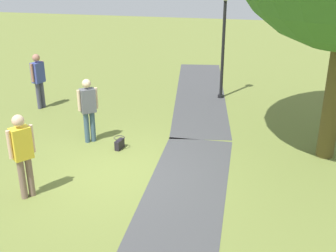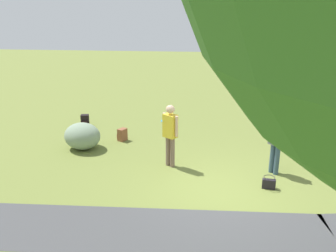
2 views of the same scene
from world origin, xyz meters
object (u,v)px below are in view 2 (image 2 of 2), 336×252
Objects in this scene: lawn_boulder at (82,136)px; handbag_on_grass at (269,183)px; spare_backpack_on_lawn at (85,120)px; frisbee_on_grass at (164,121)px; woman_with_handbag at (277,139)px; man_near_boulder at (330,112)px; passerby_on_path at (170,131)px; backpack_by_boulder at (122,135)px.

lawn_boulder reaches higher than handbag_on_grass.
frisbee_on_grass is (-2.81, -0.71, -0.18)m from spare_backpack_on_lawn.
lawn_boulder is at bearing -12.24° from woman_with_handbag.
frisbee_on_grass is at bearing -50.64° from woman_with_handbag.
man_near_boulder reaches higher than spare_backpack_on_lawn.
woman_with_handbag is 0.95× the size of passerby_on_path.
backpack_by_boulder is (1.72, -1.78, -0.83)m from passerby_on_path.
woman_with_handbag is 4.98m from backpack_by_boulder.
woman_with_handbag is 0.98× the size of man_near_boulder.
passerby_on_path is 4.02m from frisbee_on_grass.
frisbee_on_grass is (-2.23, -2.86, -0.40)m from lawn_boulder.
woman_with_handbag is 4.17× the size of backpack_by_boulder.
woman_with_handbag is at bearing 129.36° from frisbee_on_grass.
passerby_on_path is 5.23× the size of handbag_on_grass.
spare_backpack_on_lawn is (6.15, -3.35, -0.77)m from woman_with_handbag.
woman_with_handbag is 4.17× the size of spare_backpack_on_lawn.
handbag_on_grass is at bearing 156.67° from passerby_on_path.
lawn_boulder is 7.77m from man_near_boulder.
backpack_by_boulder is (4.23, -2.87, 0.05)m from handbag_on_grass.
passerby_on_path is 4.38× the size of backpack_by_boulder.
spare_backpack_on_lawn is (5.88, -4.22, 0.05)m from handbag_on_grass.
man_near_boulder is at bearing -170.57° from lawn_boulder.
lawn_boulder is at bearing -19.69° from passerby_on_path.
man_near_boulder is at bearing -125.08° from handbag_on_grass.
passerby_on_path reaches higher than backpack_by_boulder.
man_near_boulder is 5.73m from frisbee_on_grass.
spare_backpack_on_lawn is at bearing -6.04° from man_near_boulder.
passerby_on_path is (2.78, -0.21, 0.05)m from woman_with_handbag.
frisbee_on_grass is at bearing -16.31° from man_near_boulder.
woman_with_handbag is at bearing 151.43° from spare_backpack_on_lawn.
backpack_by_boulder is at bearing 60.70° from frisbee_on_grass.
handbag_on_grass is at bearing 121.87° from frisbee_on_grass.
spare_backpack_on_lawn is at bearing -28.57° from woman_with_handbag.
lawn_boulder is 3.50× the size of spare_backpack_on_lawn.
handbag_on_grass is (2.35, 3.35, -0.85)m from man_near_boulder.
frisbee_on_grass is at bearing -119.30° from backpack_by_boulder.
woman_with_handbag is 3.24m from man_near_boulder.
spare_backpack_on_lawn is at bearing -74.66° from lawn_boulder.
handbag_on_grass is at bearing 145.88° from backpack_by_boulder.
handbag_on_grass is 5.81m from frisbee_on_grass.
handbag_on_grass is at bearing 54.92° from man_near_boulder.
lawn_boulder is at bearing 105.34° from spare_backpack_on_lawn.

